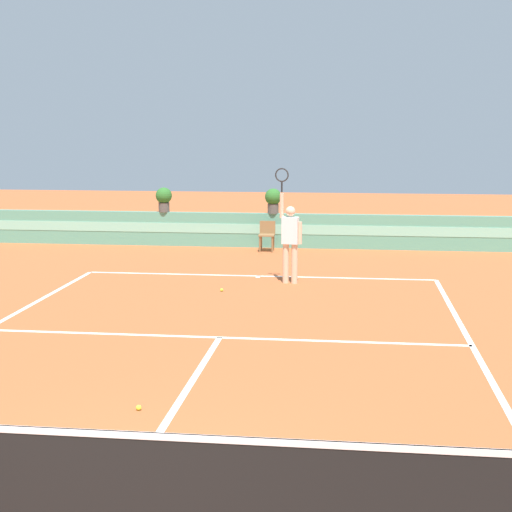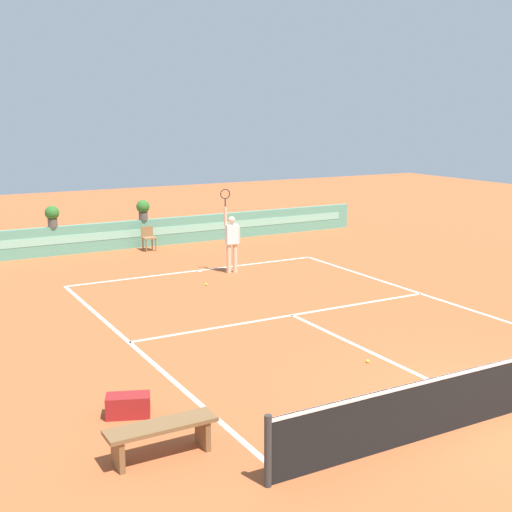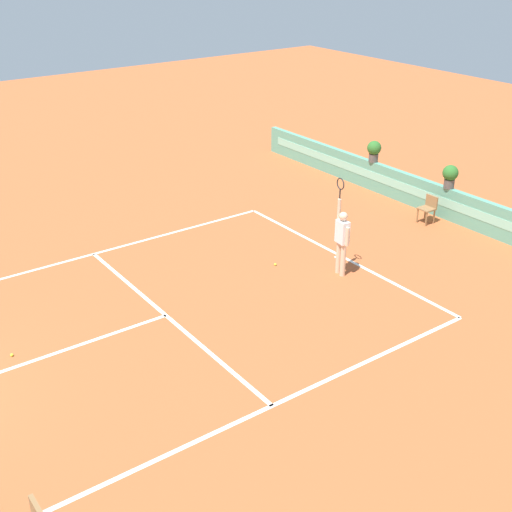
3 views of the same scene
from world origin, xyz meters
name	(u,v)px [view 3 (image 3 of 3)]	position (x,y,z in m)	size (l,w,h in m)	color
ground_plane	(151,321)	(0.00, 6.00, 0.00)	(60.00, 60.00, 0.00)	#B2562D
court_lines	(178,311)	(0.00, 6.72, 0.00)	(8.32, 11.94, 0.01)	white
back_wall_barrier	(449,204)	(0.00, 16.39, 0.50)	(18.00, 0.21, 1.00)	#599E84
ball_kid_chair	(428,208)	(-0.21, 15.66, 0.48)	(0.44, 0.44, 0.85)	olive
tennis_player	(342,237)	(0.80, 11.14, 1.05)	(0.62, 0.26, 2.58)	beige
tennis_ball_near_baseline	(275,264)	(-0.58, 10.06, 0.03)	(0.07, 0.07, 0.07)	#CCE033
tennis_ball_mid_court	(12,355)	(-0.43, 2.94, 0.03)	(0.07, 0.07, 0.07)	#CCE033
potted_plant_left	(374,150)	(-3.35, 16.39, 1.41)	(0.48, 0.48, 0.72)	#514C47
potted_plant_centre	(450,175)	(-0.11, 16.39, 1.41)	(0.48, 0.48, 0.72)	#514C47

